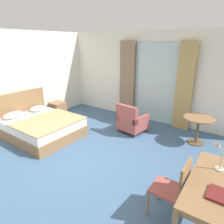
# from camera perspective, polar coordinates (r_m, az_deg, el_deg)

# --- Properties ---
(ground) EXTENTS (6.58, 6.68, 0.10)m
(ground) POSITION_cam_1_polar(r_m,az_deg,el_deg) (4.72, -7.37, -13.28)
(ground) COLOR #426084
(wall_back) EXTENTS (6.18, 0.12, 2.81)m
(wall_back) POSITION_cam_1_polar(r_m,az_deg,el_deg) (6.66, 10.33, 9.72)
(wall_back) COLOR white
(wall_back) RESTS_ON ground
(wall_left) EXTENTS (0.12, 6.28, 2.81)m
(wall_left) POSITION_cam_1_polar(r_m,az_deg,el_deg) (6.55, -28.27, 7.58)
(wall_left) COLOR white
(wall_left) RESTS_ON ground
(balcony_glass_door) EXTENTS (1.45, 0.02, 2.47)m
(balcony_glass_door) POSITION_cam_1_polar(r_m,az_deg,el_deg) (6.51, 12.01, 7.89)
(balcony_glass_door) COLOR silver
(balcony_glass_door) RESTS_ON ground
(curtain_panel_left) EXTENTS (0.53, 0.10, 2.52)m
(curtain_panel_left) POSITION_cam_1_polar(r_m,az_deg,el_deg) (6.84, 4.34, 8.98)
(curtain_panel_left) COLOR #897056
(curtain_panel_left) RESTS_ON ground
(curtain_panel_right) EXTENTS (0.48, 0.10, 2.52)m
(curtain_panel_right) POSITION_cam_1_polar(r_m,az_deg,el_deg) (6.12, 19.82, 6.66)
(curtain_panel_right) COLOR tan
(curtain_panel_right) RESTS_ON ground
(bed) EXTENTS (2.01, 1.65, 1.11)m
(bed) POSITION_cam_1_polar(r_m,az_deg,el_deg) (5.91, -19.59, -3.68)
(bed) COLOR olive
(bed) RESTS_ON ground
(nightstand) EXTENTS (0.47, 0.45, 0.50)m
(nightstand) POSITION_cam_1_polar(r_m,az_deg,el_deg) (7.28, -15.13, 0.77)
(nightstand) COLOR olive
(nightstand) RESTS_ON ground
(writing_desk) EXTENTS (0.63, 1.44, 0.78)m
(writing_desk) POSITION_cam_1_polar(r_m,az_deg,el_deg) (3.09, 26.79, -18.56)
(writing_desk) COLOR olive
(writing_desk) RESTS_ON ground
(desk_chair) EXTENTS (0.47, 0.44, 0.95)m
(desk_chair) POSITION_cam_1_polar(r_m,az_deg,el_deg) (3.19, 17.30, -19.61)
(desk_chair) COLOR #9E4C47
(desk_chair) RESTS_ON ground
(desk_lamp) EXTENTS (0.21, 0.19, 0.43)m
(desk_lamp) POSITION_cam_1_polar(r_m,az_deg,el_deg) (3.23, 28.07, -9.36)
(desk_lamp) COLOR #B7B2A8
(desk_lamp) RESTS_ON writing_desk
(closed_book) EXTENTS (0.25, 0.29, 0.03)m
(closed_book) POSITION_cam_1_polar(r_m,az_deg,el_deg) (2.83, 28.09, -20.00)
(closed_book) COLOR maroon
(closed_book) RESTS_ON writing_desk
(armchair_by_window) EXTENTS (0.78, 0.77, 0.85)m
(armchair_by_window) POSITION_cam_1_polar(r_m,az_deg,el_deg) (5.76, 5.52, -2.61)
(armchair_by_window) COLOR #9E4C47
(armchair_by_window) RESTS_ON ground
(round_cafe_table) EXTENTS (0.74, 0.74, 0.70)m
(round_cafe_table) POSITION_cam_1_polar(r_m,az_deg,el_deg) (5.50, 23.23, -3.17)
(round_cafe_table) COLOR olive
(round_cafe_table) RESTS_ON ground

